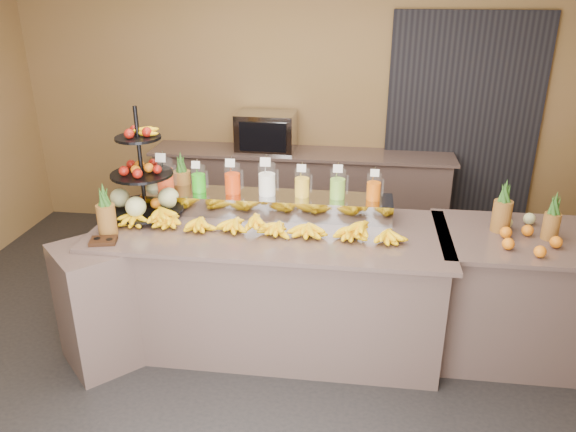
% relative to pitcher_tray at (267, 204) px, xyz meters
% --- Properties ---
extents(ground, '(6.00, 6.00, 0.00)m').
position_rel_pitcher_tray_xyz_m(ground, '(0.07, -0.58, -1.01)').
color(ground, black).
rests_on(ground, ground).
extents(room_envelope, '(6.04, 5.02, 2.82)m').
position_rel_pitcher_tray_xyz_m(room_envelope, '(0.26, 0.21, 0.87)').
color(room_envelope, olive).
rests_on(room_envelope, ground).
extents(buffet_counter, '(2.75, 1.25, 0.93)m').
position_rel_pitcher_tray_xyz_m(buffet_counter, '(-0.05, -0.32, -0.54)').
color(buffet_counter, gray).
rests_on(buffet_counter, ground).
extents(right_counter, '(1.08, 0.88, 0.93)m').
position_rel_pitcher_tray_xyz_m(right_counter, '(1.77, -0.18, -0.54)').
color(right_counter, gray).
rests_on(right_counter, ground).
extents(back_ledge, '(3.10, 0.55, 0.93)m').
position_rel_pitcher_tray_xyz_m(back_ledge, '(0.07, 1.67, -0.54)').
color(back_ledge, gray).
rests_on(back_ledge, ground).
extents(pitcher_tray, '(1.85, 0.30, 0.15)m').
position_rel_pitcher_tray_xyz_m(pitcher_tray, '(0.00, 0.00, 0.00)').
color(pitcher_tray, gray).
rests_on(pitcher_tray, buffet_counter).
extents(juice_pitcher_orange_a, '(0.13, 0.14, 0.32)m').
position_rel_pitcher_tray_xyz_m(juice_pitcher_orange_a, '(-0.78, -0.00, 0.18)').
color(juice_pitcher_orange_a, silver).
rests_on(juice_pitcher_orange_a, pitcher_tray).
extents(juice_pitcher_green, '(0.11, 0.11, 0.26)m').
position_rel_pitcher_tray_xyz_m(juice_pitcher_green, '(-0.52, -0.00, 0.16)').
color(juice_pitcher_green, silver).
rests_on(juice_pitcher_green, pitcher_tray).
extents(juice_pitcher_orange_b, '(0.12, 0.13, 0.29)m').
position_rel_pitcher_tray_xyz_m(juice_pitcher_orange_b, '(-0.26, -0.00, 0.17)').
color(juice_pitcher_orange_b, silver).
rests_on(juice_pitcher_orange_b, pitcher_tray).
extents(juice_pitcher_milk, '(0.13, 0.13, 0.32)m').
position_rel_pitcher_tray_xyz_m(juice_pitcher_milk, '(-0.00, -0.00, 0.18)').
color(juice_pitcher_milk, silver).
rests_on(juice_pitcher_milk, pitcher_tray).
extents(juice_pitcher_lemon, '(0.11, 0.12, 0.27)m').
position_rel_pitcher_tray_xyz_m(juice_pitcher_lemon, '(0.26, -0.00, 0.17)').
color(juice_pitcher_lemon, silver).
rests_on(juice_pitcher_lemon, pitcher_tray).
extents(juice_pitcher_lime, '(0.12, 0.12, 0.28)m').
position_rel_pitcher_tray_xyz_m(juice_pitcher_lime, '(0.52, -0.00, 0.17)').
color(juice_pitcher_lime, silver).
rests_on(juice_pitcher_lime, pitcher_tray).
extents(juice_pitcher_orange_c, '(0.11, 0.11, 0.26)m').
position_rel_pitcher_tray_xyz_m(juice_pitcher_orange_c, '(0.78, -0.00, 0.16)').
color(juice_pitcher_orange_c, silver).
rests_on(juice_pitcher_orange_c, pitcher_tray).
extents(banana_heap, '(2.05, 0.19, 0.17)m').
position_rel_pitcher_tray_xyz_m(banana_heap, '(-0.02, -0.32, -0.01)').
color(banana_heap, yellow).
rests_on(banana_heap, buffet_counter).
extents(fruit_stand, '(0.74, 0.74, 0.82)m').
position_rel_pitcher_tray_xyz_m(fruit_stand, '(-0.87, -0.14, 0.13)').
color(fruit_stand, black).
rests_on(fruit_stand, buffet_counter).
extents(condiment_caddy, '(0.20, 0.17, 0.03)m').
position_rel_pitcher_tray_xyz_m(condiment_caddy, '(-1.01, -0.65, -0.06)').
color(condiment_caddy, black).
rests_on(condiment_caddy, buffet_counter).
extents(pineapple_left_a, '(0.13, 0.13, 0.38)m').
position_rel_pitcher_tray_xyz_m(pineapple_left_a, '(-1.03, -0.52, 0.06)').
color(pineapple_left_a, brown).
rests_on(pineapple_left_a, buffet_counter).
extents(pineapple_left_b, '(0.13, 0.13, 0.41)m').
position_rel_pitcher_tray_xyz_m(pineapple_left_b, '(-0.70, 0.16, 0.08)').
color(pineapple_left_b, brown).
rests_on(pineapple_left_b, buffet_counter).
extents(right_fruit_pile, '(0.42, 0.40, 0.22)m').
position_rel_pitcher_tray_xyz_m(right_fruit_pile, '(1.80, -0.24, -0.00)').
color(right_fruit_pile, brown).
rests_on(right_fruit_pile, right_counter).
extents(oven_warmer, '(0.60, 0.42, 0.39)m').
position_rel_pitcher_tray_xyz_m(oven_warmer, '(-0.29, 1.67, 0.12)').
color(oven_warmer, gray).
rests_on(oven_warmer, back_ledge).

